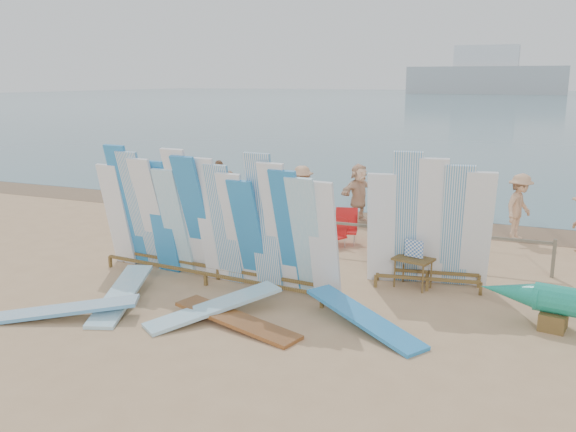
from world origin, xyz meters
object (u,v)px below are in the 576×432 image
at_px(beachgoer_9, 519,207).
at_px(beachgoer_1, 249,193).
at_px(flat_board_a, 122,303).
at_px(flat_board_c, 236,325).
at_px(flat_board_e, 67,318).
at_px(stroller, 391,232).
at_px(beach_chair_left, 336,239).
at_px(beachgoer_3, 302,196).
at_px(flat_board_b, 215,317).
at_px(beachgoer_2, 230,197).
at_px(flat_board_d, 364,328).
at_px(beachgoer_4, 260,201).
at_px(vendor_table, 413,272).
at_px(beachgoer_8, 414,219).
at_px(beachgoer_extra_1, 219,186).
at_px(side_surfboard_rack, 430,227).
at_px(main_surfboard_rack, 210,224).
at_px(beach_chair_right, 346,233).
at_px(beachgoer_5, 359,193).
at_px(beachgoer_0, 165,190).

relative_size(beachgoer_9, beachgoer_1, 1.18).
relative_size(flat_board_a, flat_board_c, 1.00).
relative_size(flat_board_e, stroller, 2.86).
distance_m(flat_board_c, beach_chair_left, 5.82).
bearing_deg(beachgoer_3, beachgoer_1, -29.18).
relative_size(flat_board_b, beachgoer_2, 1.63).
height_order(flat_board_b, beach_chair_left, beach_chair_left).
bearing_deg(flat_board_d, flat_board_a, 129.07).
height_order(flat_board_b, beachgoer_4, beachgoer_4).
bearing_deg(vendor_table, flat_board_d, -83.28).
height_order(flat_board_c, beach_chair_left, beach_chair_left).
bearing_deg(beachgoer_4, beachgoer_1, 116.55).
bearing_deg(beachgoer_8, beachgoer_4, -82.19).
relative_size(flat_board_a, beachgoer_2, 1.63).
bearing_deg(beachgoer_3, flat_board_a, 68.09).
bearing_deg(stroller, beachgoer_extra_1, 166.53).
bearing_deg(beachgoer_4, beachgoer_9, 7.54).
relative_size(side_surfboard_rack, beachgoer_8, 1.85).
xyz_separation_m(beach_chair_left, stroller, (1.31, 0.77, 0.15)).
bearing_deg(beachgoer_4, main_surfboard_rack, -86.49).
relative_size(beachgoer_9, beachgoer_2, 1.13).
height_order(flat_board_b, beachgoer_2, beachgoer_2).
bearing_deg(flat_board_c, beachgoer_3, 28.16).
bearing_deg(vendor_table, flat_board_c, -112.71).
bearing_deg(flat_board_b, beachgoer_2, 150.86).
distance_m(beachgoer_4, beachgoer_1, 2.17).
xyz_separation_m(beachgoer_4, beachgoer_extra_1, (-2.58, 2.16, -0.07)).
height_order(flat_board_c, beach_chair_right, beach_chair_right).
relative_size(beach_chair_left, stroller, 0.83).
height_order(beachgoer_3, beachgoer_5, beachgoer_3).
relative_size(main_surfboard_rack, stroller, 6.46).
distance_m(main_surfboard_rack, beachgoer_9, 9.01).
distance_m(flat_board_b, beachgoer_1, 8.80).
bearing_deg(side_surfboard_rack, beachgoer_4, 140.97).
relative_size(flat_board_c, beachgoer_3, 1.45).
distance_m(flat_board_a, beach_chair_right, 6.80).
relative_size(beachgoer_4, beachgoer_9, 1.01).
bearing_deg(beachgoer_1, flat_board_c, -30.39).
bearing_deg(beachgoer_3, flat_board_b, 83.61).
relative_size(side_surfboard_rack, beachgoer_1, 1.89).
bearing_deg(beachgoer_extra_1, beachgoer_9, -118.78).
bearing_deg(beachgoer_5, flat_board_e, -165.27).
relative_size(beachgoer_4, beachgoer_extra_1, 1.08).
bearing_deg(vendor_table, stroller, 125.95).
distance_m(beachgoer_9, beachgoer_1, 8.31).
xyz_separation_m(stroller, beachgoer_1, (-5.15, 1.75, 0.41)).
distance_m(side_surfboard_rack, beach_chair_left, 3.86).
distance_m(flat_board_e, beach_chair_right, 7.95).
distance_m(beachgoer_4, beachgoer_5, 3.36).
bearing_deg(beachgoer_0, beachgoer_1, -42.14).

